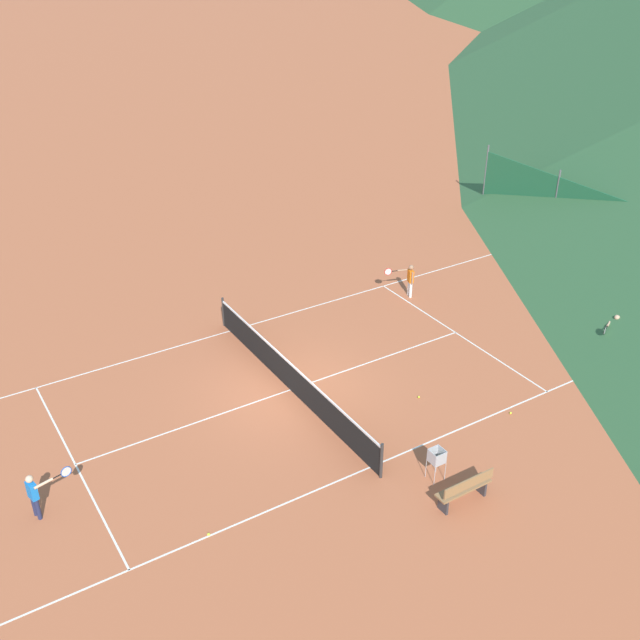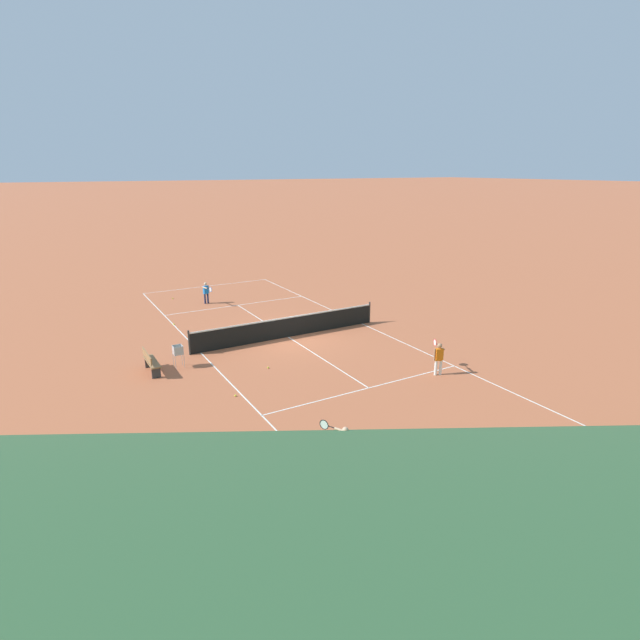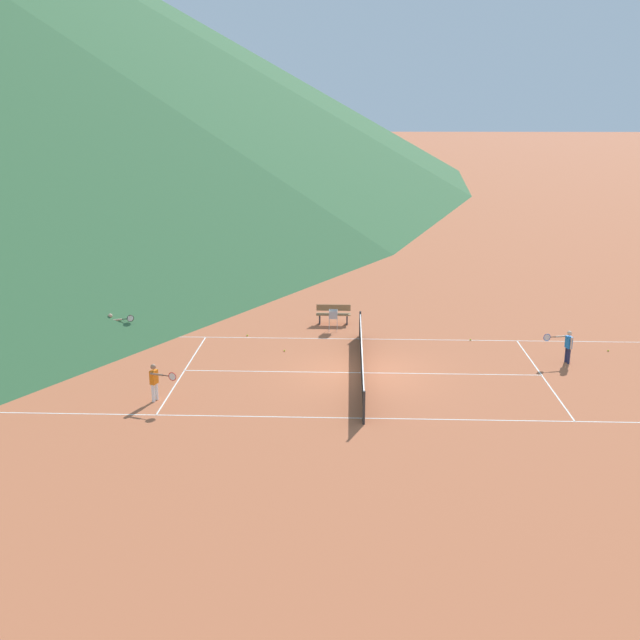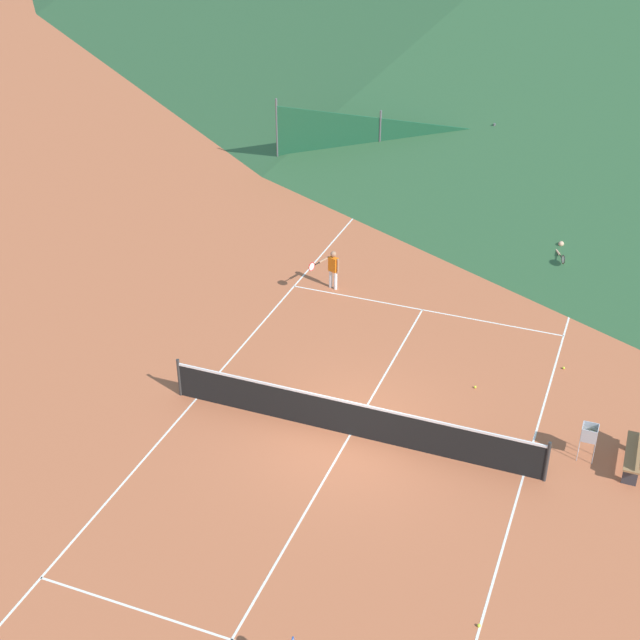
{
  "view_description": "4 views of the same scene",
  "coord_description": "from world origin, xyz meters",
  "px_view_note": "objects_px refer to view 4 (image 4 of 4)",
  "views": [
    {
      "loc": [
        16.04,
        -8.94,
        12.68
      ],
      "look_at": [
        -0.94,
        1.61,
        1.45
      ],
      "focal_mm": 42.0,
      "sensor_mm": 36.0,
      "label": 1
    },
    {
      "loc": [
        9.54,
        19.53,
        7.45
      ],
      "look_at": [
        -1.21,
        0.85,
        0.86
      ],
      "focal_mm": 28.0,
      "sensor_mm": 36.0,
      "label": 2
    },
    {
      "loc": [
        -25.32,
        0.49,
        9.1
      ],
      "look_at": [
        1.64,
        1.55,
        1.49
      ],
      "focal_mm": 42.0,
      "sensor_mm": 36.0,
      "label": 3
    },
    {
      "loc": [
        5.39,
        -15.95,
        13.05
      ],
      "look_at": [
        -1.73,
        2.48,
        1.43
      ],
      "focal_mm": 50.0,
      "sensor_mm": 36.0,
      "label": 4
    }
  ],
  "objects_px": {
    "player_near_baseline": "(560,256)",
    "tennis_ball_alley_right": "(475,387)",
    "tennis_ball_far_corner": "(564,368)",
    "tennis_ball_by_net_right": "(479,626)",
    "tennis_net": "(351,418)",
    "ball_hopper": "(590,435)",
    "player_near_service": "(332,267)",
    "courtside_bench": "(636,452)"
  },
  "relations": [
    {
      "from": "tennis_ball_far_corner",
      "to": "tennis_ball_by_net_right",
      "type": "distance_m",
      "value": 9.2
    },
    {
      "from": "ball_hopper",
      "to": "tennis_ball_by_net_right",
      "type": "bearing_deg",
      "value": -102.35
    },
    {
      "from": "tennis_ball_far_corner",
      "to": "ball_hopper",
      "type": "distance_m",
      "value": 3.73
    },
    {
      "from": "tennis_net",
      "to": "tennis_ball_alley_right",
      "type": "distance_m",
      "value": 3.81
    },
    {
      "from": "tennis_ball_alley_right",
      "to": "tennis_ball_far_corner",
      "type": "distance_m",
      "value": 2.63
    },
    {
      "from": "tennis_net",
      "to": "tennis_ball_alley_right",
      "type": "xyz_separation_m",
      "value": [
        2.34,
        2.97,
        -0.47
      ]
    },
    {
      "from": "ball_hopper",
      "to": "tennis_ball_far_corner",
      "type": "bearing_deg",
      "value": 105.57
    },
    {
      "from": "tennis_ball_by_net_right",
      "to": "courtside_bench",
      "type": "height_order",
      "value": "courtside_bench"
    },
    {
      "from": "player_near_baseline",
      "to": "ball_hopper",
      "type": "relative_size",
      "value": 1.32
    },
    {
      "from": "tennis_net",
      "to": "courtside_bench",
      "type": "relative_size",
      "value": 6.12
    },
    {
      "from": "tennis_ball_far_corner",
      "to": "tennis_ball_by_net_right",
      "type": "height_order",
      "value": "same"
    },
    {
      "from": "tennis_net",
      "to": "player_near_service",
      "type": "distance_m",
      "value": 7.31
    },
    {
      "from": "player_near_service",
      "to": "tennis_ball_alley_right",
      "type": "bearing_deg",
      "value": -34.97
    },
    {
      "from": "tennis_ball_by_net_right",
      "to": "player_near_service",
      "type": "bearing_deg",
      "value": 122.17
    },
    {
      "from": "player_near_service",
      "to": "tennis_ball_alley_right",
      "type": "relative_size",
      "value": 18.98
    },
    {
      "from": "tennis_ball_far_corner",
      "to": "tennis_ball_by_net_right",
      "type": "bearing_deg",
      "value": -91.56
    },
    {
      "from": "tennis_ball_alley_right",
      "to": "tennis_ball_far_corner",
      "type": "xyz_separation_m",
      "value": [
        1.99,
        1.72,
        0.0
      ]
    },
    {
      "from": "tennis_net",
      "to": "player_near_service",
      "type": "xyz_separation_m",
      "value": [
        -2.96,
        6.68,
        0.23
      ]
    },
    {
      "from": "tennis_ball_alley_right",
      "to": "courtside_bench",
      "type": "relative_size",
      "value": 0.04
    },
    {
      "from": "player_near_service",
      "to": "tennis_ball_by_net_right",
      "type": "xyz_separation_m",
      "value": [
        7.04,
        -11.19,
        -0.7
      ]
    },
    {
      "from": "ball_hopper",
      "to": "courtside_bench",
      "type": "relative_size",
      "value": 0.59
    },
    {
      "from": "tennis_net",
      "to": "tennis_ball_by_net_right",
      "type": "relative_size",
      "value": 139.09
    },
    {
      "from": "tennis_ball_far_corner",
      "to": "courtside_bench",
      "type": "relative_size",
      "value": 0.04
    },
    {
      "from": "tennis_net",
      "to": "tennis_ball_far_corner",
      "type": "xyz_separation_m",
      "value": [
        4.33,
        4.69,
        -0.47
      ]
    },
    {
      "from": "tennis_ball_alley_right",
      "to": "ball_hopper",
      "type": "bearing_deg",
      "value": -31.52
    },
    {
      "from": "player_near_baseline",
      "to": "courtside_bench",
      "type": "distance_m",
      "value": 9.38
    },
    {
      "from": "tennis_net",
      "to": "courtside_bench",
      "type": "xyz_separation_m",
      "value": [
        6.34,
        1.15,
        -0.05
      ]
    },
    {
      "from": "player_near_baseline",
      "to": "tennis_ball_alley_right",
      "type": "xyz_separation_m",
      "value": [
        -1.04,
        -7.07,
        -0.65
      ]
    },
    {
      "from": "tennis_ball_alley_right",
      "to": "tennis_ball_by_net_right",
      "type": "distance_m",
      "value": 7.68
    },
    {
      "from": "player_near_service",
      "to": "tennis_ball_far_corner",
      "type": "xyz_separation_m",
      "value": [
        7.29,
        -1.99,
        -0.7
      ]
    },
    {
      "from": "courtside_bench",
      "to": "ball_hopper",
      "type": "bearing_deg",
      "value": -179.92
    },
    {
      "from": "ball_hopper",
      "to": "player_near_service",
      "type": "bearing_deg",
      "value": 146.24
    },
    {
      "from": "tennis_ball_far_corner",
      "to": "ball_hopper",
      "type": "bearing_deg",
      "value": -74.43
    },
    {
      "from": "player_near_baseline",
      "to": "tennis_ball_far_corner",
      "type": "relative_size",
      "value": 17.75
    },
    {
      "from": "tennis_net",
      "to": "player_near_service",
      "type": "bearing_deg",
      "value": 113.89
    },
    {
      "from": "tennis_ball_alley_right",
      "to": "ball_hopper",
      "type": "relative_size",
      "value": 0.07
    },
    {
      "from": "tennis_ball_alley_right",
      "to": "courtside_bench",
      "type": "height_order",
      "value": "courtside_bench"
    },
    {
      "from": "tennis_net",
      "to": "courtside_bench",
      "type": "bearing_deg",
      "value": 10.27
    },
    {
      "from": "ball_hopper",
      "to": "courtside_bench",
      "type": "xyz_separation_m",
      "value": [
        1.03,
        0.0,
        -0.2
      ]
    },
    {
      "from": "ball_hopper",
      "to": "tennis_ball_alley_right",
      "type": "bearing_deg",
      "value": 148.48
    },
    {
      "from": "tennis_net",
      "to": "courtside_bench",
      "type": "height_order",
      "value": "tennis_net"
    },
    {
      "from": "tennis_ball_by_net_right",
      "to": "tennis_net",
      "type": "bearing_deg",
      "value": 132.13
    }
  ]
}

